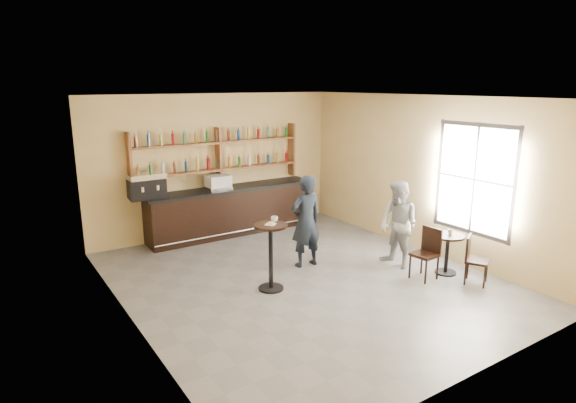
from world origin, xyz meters
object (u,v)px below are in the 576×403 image
bar_counter (232,210)px  patron_second (398,225)px  espresso_machine (147,186)px  man_main (306,221)px  pastry_case (218,182)px  chair_west (425,254)px  pedestal_table (271,257)px  cafe_table (447,254)px  chair_south (477,260)px

bar_counter → patron_second: bearing=-64.9°
espresso_machine → man_main: size_ratio=0.41×
bar_counter → pastry_case: 0.78m
espresso_machine → patron_second: bearing=-39.5°
pastry_case → chair_west: (1.97, -4.30, -0.79)m
pedestal_table → chair_west: bearing=-23.9°
pedestal_table → cafe_table: size_ratio=1.55×
bar_counter → chair_south: bearing=-65.7°
man_main → chair_west: bearing=131.4°
espresso_machine → patron_second: patron_second is taller
cafe_table → chair_south: (0.05, -0.60, 0.05)m
chair_west → pastry_case: bearing=-160.1°
bar_counter → patron_second: (1.69, -3.60, 0.28)m
pastry_case → espresso_machine: bearing=178.4°
chair_south → pastry_case: bearing=88.3°
espresso_machine → chair_south: bearing=-44.6°
chair_south → man_main: bearing=101.3°
bar_counter → man_main: (0.24, -2.61, 0.33)m
chair_west → espresso_machine: bearing=-144.9°
bar_counter → pastry_case: (-0.33, 0.00, 0.71)m
bar_counter → pedestal_table: 3.30m
bar_counter → cafe_table: bar_counter is taller
man_main → chair_south: man_main is taller
bar_counter → chair_west: 4.60m
pedestal_table → chair_south: pedestal_table is taller
cafe_table → man_main: bearing=138.1°
cafe_table → bar_counter: bearing=116.7°
pastry_case → patron_second: size_ratio=0.31×
chair_south → bar_counter: bearing=85.2°
man_main → chair_west: size_ratio=1.90×
espresso_machine → pedestal_table: espresso_machine is taller
man_main → chair_west: 2.24m
pedestal_table → chair_west: size_ratio=1.24×
pedestal_table → bar_counter: bearing=74.5°
espresso_machine → cafe_table: espresso_machine is taller
espresso_machine → man_main: (2.19, -2.61, -0.48)m
cafe_table → chair_south: bearing=-85.2°
pastry_case → man_main: size_ratio=0.30×
patron_second → bar_counter: bearing=-154.4°
patron_second → pedestal_table: bearing=-98.7°
patron_second → cafe_table: bearing=34.0°
pastry_case → chair_south: pastry_case is taller
chair_south → espresso_machine: bearing=101.1°
man_main → cafe_table: man_main is taller
pastry_case → cafe_table: bearing=-61.5°
pastry_case → chair_west: pastry_case is taller
pedestal_table → patron_second: 2.62m
pastry_case → cafe_table: size_ratio=0.70×
espresso_machine → pastry_case: bearing=5.2°
chair_west → chair_south: (0.60, -0.65, -0.04)m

